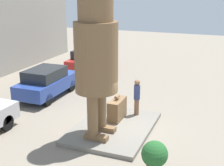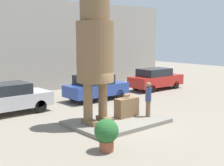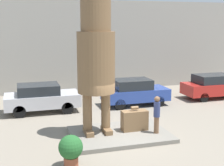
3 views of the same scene
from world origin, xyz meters
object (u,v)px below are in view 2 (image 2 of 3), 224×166
Objects in this scene: parked_car_silver at (9,98)px; giant_suitcase at (127,107)px; tourist at (148,98)px; planter_pot at (106,133)px; parked_car_red at (156,79)px; statue_figure at (95,43)px; parked_car_blue at (96,87)px.

giant_suitcase is at bearing -52.18° from parked_car_silver.
planter_pot is at bearing -155.68° from tourist.
planter_pot is at bearing -142.88° from giant_suitcase.
parked_car_silver is 0.94× the size of parked_car_red.
giant_suitcase is at bearing -6.36° from statue_figure.
tourist is at bearing -18.77° from statue_figure.
parked_car_silver is (-4.67, 5.65, -0.25)m from tourist.
tourist is 4.65m from planter_pot.
parked_car_silver is at bearing 93.43° from planter_pot.
giant_suitcase is 9.35m from parked_car_red.
planter_pot is (-5.26, -7.46, -0.19)m from parked_car_blue.
parked_car_blue is (5.72, -0.09, -0.00)m from parked_car_silver.
planter_pot is at bearing -145.75° from parked_car_red.
parked_car_red is at bearing 1.94° from parked_car_blue.
tourist is at bearing -140.72° from parked_car_red.
statue_figure is 5.17× the size of planter_pot.
planter_pot is at bearing -125.19° from parked_car_blue.
statue_figure is 11.17m from parked_car_red.
parked_car_blue is 0.91× the size of parked_car_red.
parked_car_silver reaches higher than giant_suitcase.
giant_suitcase is 6.30m from parked_car_silver.
tourist is 0.42× the size of parked_car_blue.
parked_car_silver is 11.71m from parked_car_red.
giant_suitcase is 0.29× the size of parked_car_blue.
parked_car_red is (7.85, 5.09, 0.20)m from giant_suitcase.
parked_car_blue is at bearing 54.81° from planter_pot.
tourist reaches higher than giant_suitcase.
parked_car_red is at bearing 26.97° from statue_figure.
tourist is 1.44× the size of planter_pot.
statue_figure is at bearing 173.64° from giant_suitcase.
giant_suitcase is 5.23m from parked_car_blue.
giant_suitcase reaches higher than planter_pot.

